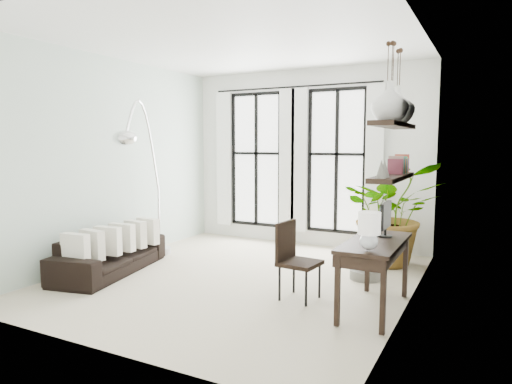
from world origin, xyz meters
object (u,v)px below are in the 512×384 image
Objects in this scene: plant at (392,213)px; arc_lamp at (142,139)px; desk at (374,247)px; buddha at (366,256)px; sofa at (110,253)px; desk_chair at (294,255)px.

plant is 3.98m from arc_lamp.
desk is 1.75× the size of buddha.
arc_lamp is at bearing -167.11° from buddha.
desk is at bearing -84.04° from plant.
sofa is at bearing -146.54° from plant.
buddha is at bearing 107.29° from desk.
desk is (3.75, 0.16, 0.45)m from sofa.
desk_chair is 1.33m from buddha.
sofa is 3.64m from buddha.
arc_lamp is 3.26× the size of buddha.
desk_chair is (-0.96, 0.03, -0.21)m from desk.
desk is 0.54× the size of arc_lamp.
buddha is at bearing 12.89° from arc_lamp.
desk_chair is at bearing -108.96° from plant.
plant reaches higher than buddha.
desk is 3.86m from arc_lamp.
desk is 0.98m from desk_chair.
desk_chair is 3.06m from arc_lamp.
arc_lamp is at bearing -21.02° from sofa.
desk is (0.23, -2.17, -0.06)m from plant.
sofa is at bearing -170.08° from desk_chair.
plant is 1.73× the size of desk_chair.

